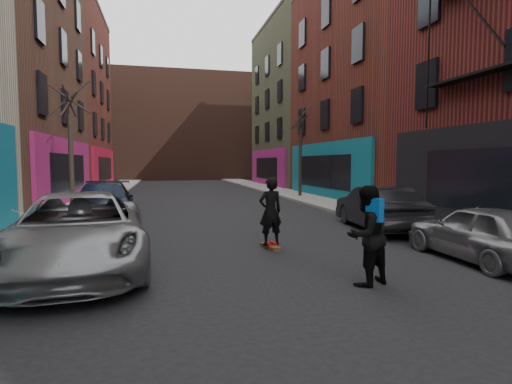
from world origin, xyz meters
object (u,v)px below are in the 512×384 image
tree_right_far (300,143)px  skateboard (270,247)px  parked_left_far (78,232)px  skateboarder (270,211)px  tree_left_far (70,136)px  pedestrian (366,235)px  parked_left_end (104,202)px  parked_right_far (483,233)px  parked_right_end (378,208)px

tree_right_far → skateboard: bearing=-112.3°
parked_left_far → skateboarder: size_ratio=3.28×
tree_left_far → pedestrian: (7.38, -11.77, -2.45)m
tree_left_far → parked_left_far: (2.02, -9.42, -2.57)m
tree_left_far → tree_right_far: (12.40, 6.00, 0.15)m
parked_left_end → skateboard: parked_left_end is taller
parked_right_far → pedestrian: bearing=16.7°
tree_left_far → pedestrian: size_ratio=3.53×
parked_left_far → tree_left_far: bearing=96.9°
parked_left_far → skateboarder: (4.46, 1.03, 0.18)m
skateboard → pedestrian: bearing=-85.8°
parked_right_far → parked_right_end: (0.00, 4.50, 0.06)m
skateboarder → tree_right_far: bearing=-123.0°
parked_left_end → skateboarder: skateboarder is taller
pedestrian → skateboard: bearing=-97.0°
parked_right_far → tree_right_far: bearing=-94.2°
parked_left_end → parked_right_end: bearing=-26.1°
parked_left_far → pedestrian: 5.85m
parked_left_end → pedestrian: 10.95m
skateboard → skateboarder: 0.94m
parked_left_far → parked_right_end: parked_left_far is taller
parked_left_far → parked_left_end: bearing=88.2°
tree_right_far → parked_left_end: 14.01m
parked_right_far → skateboard: size_ratio=4.90×
tree_left_far → skateboarder: bearing=-52.3°
tree_right_far → parked_right_far: bearing=-95.4°
parked_right_end → skateboarder: 4.79m
tree_right_far → skateboard: (-5.91, -14.39, -3.48)m
tree_right_far → skateboarder: (-5.91, -14.39, -2.54)m
parked_left_far → parked_right_far: parked_left_far is taller
tree_right_far → pedestrian: (-5.02, -17.77, -2.60)m
skateboarder → pedestrian: bearing=94.2°
parked_left_far → parked_right_end: bearing=14.2°
tree_right_far → parked_right_end: tree_right_far is taller
tree_right_far → skateboard: 15.94m
skateboard → skateboarder: bearing=0.0°
skateboard → parked_left_far: bearing=-177.6°
parked_right_far → skateboarder: skateboarder is taller
parked_left_far → skateboard: size_ratio=7.27×
parked_left_end → pedestrian: (5.78, -9.29, 0.17)m
tree_right_far → skateboard: tree_right_far is taller
parked_left_far → skateboarder: bearing=7.7°
tree_left_far → pedestrian: bearing=-57.9°
skateboard → pedestrian: size_ratio=0.43×
parked_left_end → skateboard: 7.70m
parked_right_end → skateboard: (-4.31, -2.07, -0.68)m
tree_left_far → parked_left_end: size_ratio=1.24×
tree_left_far → skateboarder: (6.49, -8.39, -2.39)m
parked_right_end → tree_left_far: bearing=-23.6°
parked_right_far → skateboarder: (-4.31, 2.43, 0.32)m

